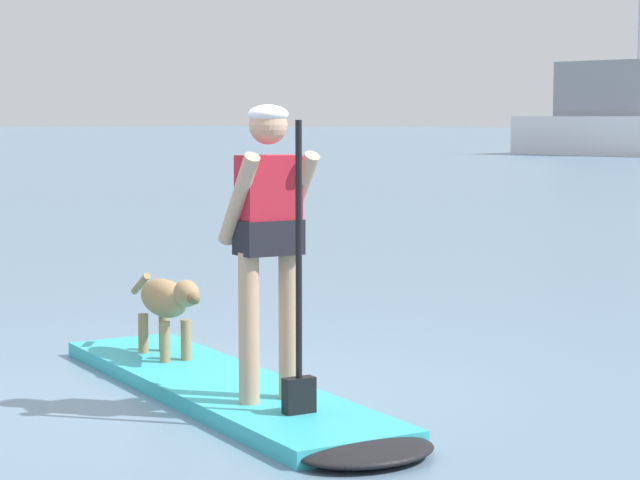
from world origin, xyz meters
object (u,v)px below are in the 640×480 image
dog (167,301)px  moored_boat_far_starboard (622,120)px  person_paddler (270,230)px  paddleboard (236,394)px

dog → moored_boat_far_starboard: size_ratio=0.09×
person_paddler → moored_boat_far_starboard: size_ratio=0.15×
person_paddler → dog: (-1.40, 0.53, -0.61)m
paddleboard → person_paddler: bearing=-20.5°
dog → moored_boat_far_starboard: bearing=112.0°
paddleboard → moored_boat_far_starboard: size_ratio=0.34×
paddleboard → moored_boat_far_starboard: 52.33m
person_paddler → moored_boat_far_starboard: bearing=113.2°
paddleboard → moored_boat_far_starboard: (-20.31, 48.21, 1.60)m
dog → moored_boat_far_starboard: (-19.33, 47.84, 1.16)m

